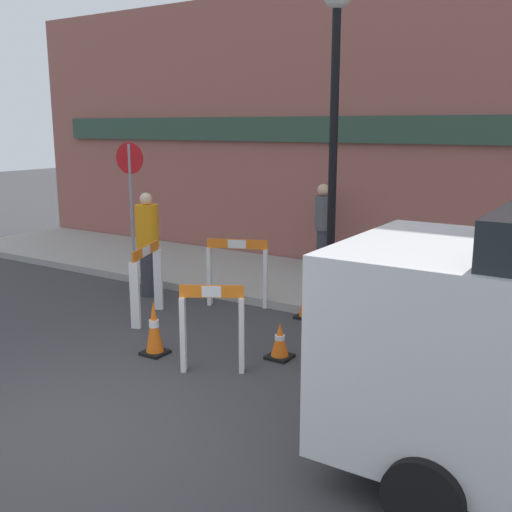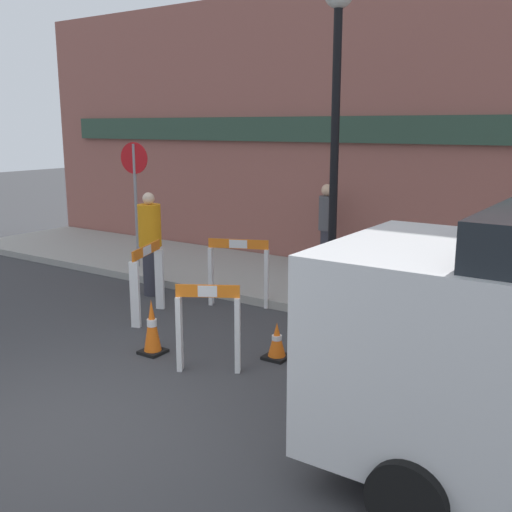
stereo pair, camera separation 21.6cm
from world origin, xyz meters
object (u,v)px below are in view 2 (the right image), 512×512
at_px(streetlamp_post, 336,99).
at_px(stop_sign, 135,185).
at_px(person_pedestrian, 326,223).
at_px(person_worker, 150,241).

relative_size(streetlamp_post, stop_sign, 1.99).
xyz_separation_m(streetlamp_post, person_pedestrian, (-1.02, 1.77, -2.22)).
bearing_deg(streetlamp_post, person_pedestrian, 119.91).
bearing_deg(streetlamp_post, person_worker, -160.12).
bearing_deg(person_pedestrian, person_worker, 64.33).
bearing_deg(streetlamp_post, stop_sign, -179.26).
distance_m(streetlamp_post, person_pedestrian, 3.01).
xyz_separation_m(streetlamp_post, stop_sign, (-4.23, -0.05, -1.50)).
height_order(stop_sign, person_worker, stop_sign).
height_order(streetlamp_post, person_pedestrian, streetlamp_post).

